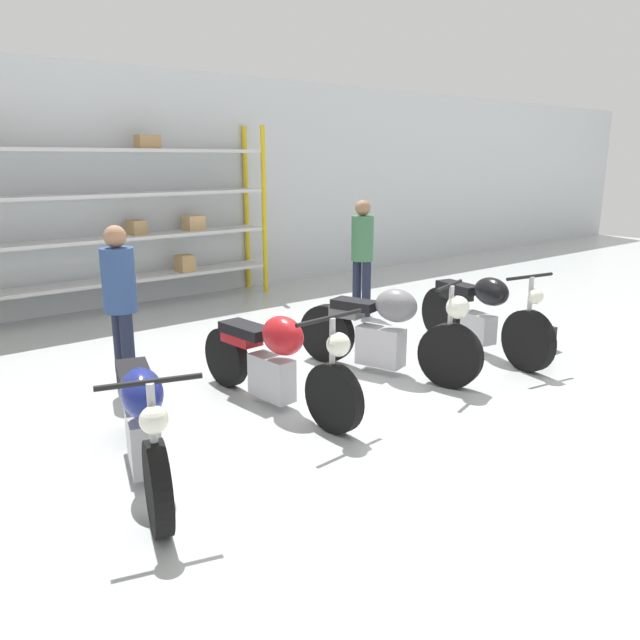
% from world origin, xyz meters
% --- Properties ---
extents(ground_plane, '(30.00, 30.00, 0.00)m').
position_xyz_m(ground_plane, '(0.00, 0.00, 0.00)').
color(ground_plane, '#B2B7B7').
extents(back_wall, '(30.00, 0.08, 3.60)m').
position_xyz_m(back_wall, '(0.00, 5.25, 1.80)').
color(back_wall, silver).
rests_on(back_wall, ground_plane).
extents(shelving_rack, '(4.67, 0.63, 2.78)m').
position_xyz_m(shelving_rack, '(-0.03, 4.89, 1.43)').
color(shelving_rack, gold).
rests_on(shelving_rack, ground_plane).
extents(motorcycle_blue, '(0.87, 1.98, 0.98)m').
position_xyz_m(motorcycle_blue, '(-2.15, -0.23, 0.44)').
color(motorcycle_blue, black).
rests_on(motorcycle_blue, ground_plane).
extents(motorcycle_red, '(0.73, 2.15, 1.01)m').
position_xyz_m(motorcycle_red, '(-0.65, 0.26, 0.46)').
color(motorcycle_red, black).
rests_on(motorcycle_red, ground_plane).
extents(motorcycle_grey, '(0.87, 2.08, 1.06)m').
position_xyz_m(motorcycle_grey, '(0.81, 0.26, 0.46)').
color(motorcycle_grey, black).
rests_on(motorcycle_grey, ground_plane).
extents(motorcycle_black, '(0.68, 2.08, 1.05)m').
position_xyz_m(motorcycle_black, '(2.19, 0.07, 0.48)').
color(motorcycle_black, black).
rests_on(motorcycle_black, ground_plane).
extents(person_browsing, '(0.36, 0.36, 1.68)m').
position_xyz_m(person_browsing, '(2.38, 2.34, 0.99)').
color(person_browsing, '#1E2338').
rests_on(person_browsing, ground_plane).
extents(person_near_rack, '(0.33, 0.33, 1.63)m').
position_xyz_m(person_near_rack, '(-1.52, 1.61, 0.96)').
color(person_near_rack, '#1E2338').
rests_on(person_near_rack, ground_plane).
extents(toolbox, '(0.44, 0.26, 0.28)m').
position_xyz_m(toolbox, '(2.80, -0.29, 0.14)').
color(toolbox, black).
rests_on(toolbox, ground_plane).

